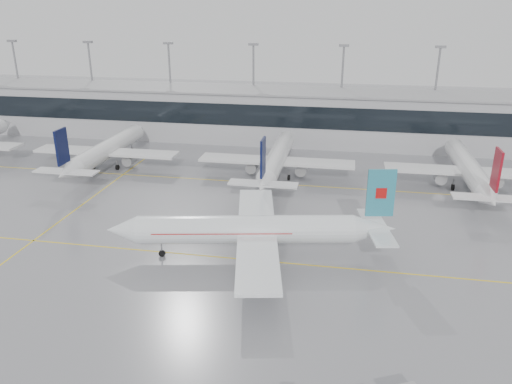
# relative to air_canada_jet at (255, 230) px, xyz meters

# --- Properties ---
(ground) EXTENTS (320.00, 320.00, 0.00)m
(ground) POSITION_rel_air_canada_jet_xyz_m (-1.88, -1.17, -3.86)
(ground) COLOR gray
(ground) RESTS_ON ground
(taxi_line_main) EXTENTS (120.00, 0.25, 0.01)m
(taxi_line_main) POSITION_rel_air_canada_jet_xyz_m (-1.88, -1.17, -3.85)
(taxi_line_main) COLOR yellow
(taxi_line_main) RESTS_ON ground
(taxi_line_north) EXTENTS (120.00, 0.25, 0.01)m
(taxi_line_north) POSITION_rel_air_canada_jet_xyz_m (-1.88, 28.83, -3.85)
(taxi_line_north) COLOR yellow
(taxi_line_north) RESTS_ON ground
(taxi_line_cross) EXTENTS (0.25, 60.00, 0.01)m
(taxi_line_cross) POSITION_rel_air_canada_jet_xyz_m (-31.88, 13.83, -3.85)
(taxi_line_cross) COLOR yellow
(taxi_line_cross) RESTS_ON ground
(terminal) EXTENTS (180.00, 15.00, 12.00)m
(terminal) POSITION_rel_air_canada_jet_xyz_m (-1.88, 60.83, 2.14)
(terminal) COLOR #A6A6AA
(terminal) RESTS_ON ground
(terminal_glass) EXTENTS (180.00, 0.20, 5.00)m
(terminal_glass) POSITION_rel_air_canada_jet_xyz_m (-1.88, 53.28, 3.64)
(terminal_glass) COLOR black
(terminal_glass) RESTS_ON ground
(terminal_roof) EXTENTS (182.00, 16.00, 0.40)m
(terminal_roof) POSITION_rel_air_canada_jet_xyz_m (-1.88, 60.83, 8.34)
(terminal_roof) COLOR gray
(terminal_roof) RESTS_ON ground
(light_masts) EXTENTS (156.40, 1.00, 22.60)m
(light_masts) POSITION_rel_air_canada_jet_xyz_m (-1.88, 66.83, 9.49)
(light_masts) COLOR gray
(light_masts) RESTS_ON ground
(air_canada_jet) EXTENTS (37.88, 31.01, 12.11)m
(air_canada_jet) POSITION_rel_air_canada_jet_xyz_m (0.00, 0.00, 0.00)
(air_canada_jet) COLOR white
(air_canada_jet) RESTS_ON ground
(parked_jet_b) EXTENTS (29.64, 36.96, 11.72)m
(parked_jet_b) POSITION_rel_air_canada_jet_xyz_m (-36.88, 32.52, -0.15)
(parked_jet_b) COLOR silver
(parked_jet_b) RESTS_ON ground
(parked_jet_c) EXTENTS (29.64, 36.96, 11.72)m
(parked_jet_c) POSITION_rel_air_canada_jet_xyz_m (-1.88, 32.52, -0.15)
(parked_jet_c) COLOR silver
(parked_jet_c) RESTS_ON ground
(parked_jet_d) EXTENTS (29.64, 36.96, 11.72)m
(parked_jet_d) POSITION_rel_air_canada_jet_xyz_m (33.12, 32.52, -0.15)
(parked_jet_d) COLOR silver
(parked_jet_d) RESTS_ON ground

